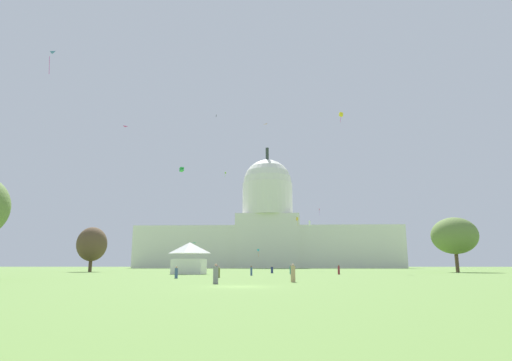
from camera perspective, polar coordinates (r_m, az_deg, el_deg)
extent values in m
plane|color=olive|center=(32.69, -2.32, -14.36)|extent=(800.00, 800.00, 0.00)
cube|color=silver|center=(231.87, -7.34, -9.11)|extent=(71.35, 21.76, 22.32)
cube|color=silver|center=(230.45, 10.64, -8.99)|extent=(71.35, 21.76, 22.32)
cube|color=silver|center=(228.54, 1.62, -8.39)|extent=(33.79, 23.93, 28.46)
cylinder|color=silver|center=(230.99, 1.58, -2.63)|extent=(27.77, 27.77, 17.98)
sphere|color=silver|center=(232.56, 1.57, -0.44)|extent=(27.09, 27.09, 27.09)
cylinder|color=#2D3833|center=(236.47, 1.55, 3.65)|extent=(1.80, 1.80, 7.29)
cube|color=white|center=(77.36, -9.19, -11.60)|extent=(5.78, 5.02, 2.70)
pyramid|color=white|center=(77.42, -9.11, -9.13)|extent=(6.06, 5.27, 1.99)
cylinder|color=brown|center=(110.65, -21.81, -10.49)|extent=(0.83, 0.83, 4.20)
ellipsoid|color=brown|center=(110.77, -21.63, -8.13)|extent=(9.68, 9.72, 8.31)
cylinder|color=brown|center=(106.77, 25.87, -9.74)|extent=(0.80, 0.80, 5.77)
ellipsoid|color=olive|center=(106.97, 25.62, -6.85)|extent=(12.13, 11.50, 8.41)
cylinder|color=#3D5684|center=(53.27, -10.91, -12.42)|extent=(0.54, 0.54, 1.24)
sphere|color=tan|center=(53.27, -10.88, -11.63)|extent=(0.33, 0.33, 0.23)
cylinder|color=#1E757A|center=(77.03, 4.79, -12.20)|extent=(0.50, 0.50, 1.38)
sphere|color=brown|center=(77.02, 4.78, -11.61)|extent=(0.28, 0.28, 0.20)
cylinder|color=#3D5684|center=(66.53, -0.64, -12.40)|extent=(0.45, 0.45, 1.26)
sphere|color=brown|center=(66.52, -0.64, -11.75)|extent=(0.36, 0.36, 0.26)
cylinder|color=tan|center=(40.94, 5.11, -12.68)|extent=(0.55, 0.55, 1.54)
sphere|color=beige|center=(40.93, 5.09, -11.45)|extent=(0.27, 0.27, 0.22)
cylinder|color=maroon|center=(75.47, 11.31, -12.02)|extent=(0.49, 0.49, 1.42)
sphere|color=brown|center=(75.46, 11.28, -11.39)|extent=(0.32, 0.32, 0.24)
cylinder|color=olive|center=(55.55, -5.17, -12.53)|extent=(0.48, 0.48, 1.24)
sphere|color=tan|center=(55.54, -5.16, -11.77)|extent=(0.29, 0.29, 0.23)
cylinder|color=navy|center=(85.63, 2.21, -12.21)|extent=(0.61, 0.61, 1.24)
sphere|color=beige|center=(85.63, 2.21, -11.72)|extent=(0.31, 0.31, 0.23)
cylinder|color=gray|center=(37.54, -5.56, -12.81)|extent=(0.65, 0.65, 1.50)
sphere|color=tan|center=(37.53, -5.53, -11.49)|extent=(0.33, 0.33, 0.23)
cylinder|color=#703D93|center=(89.66, -5.36, -12.06)|extent=(0.57, 0.57, 1.49)
sphere|color=#A37556|center=(89.66, -5.35, -11.52)|extent=(0.27, 0.27, 0.21)
pyramid|color=teal|center=(197.25, -8.40, -8.64)|extent=(1.94, 1.46, 0.35)
cylinder|color=teal|center=(196.87, -8.54, -9.33)|extent=(0.18, 0.13, 3.22)
cube|color=pink|center=(207.56, 8.69, -3.94)|extent=(0.62, 0.74, 1.19)
cylinder|color=purple|center=(207.33, 8.73, -4.46)|extent=(0.22, 0.39, 2.62)
cube|color=gold|center=(119.49, 5.67, -5.27)|extent=(0.55, 0.51, 0.96)
cylinder|color=gold|center=(119.37, 5.75, -5.84)|extent=(0.24, 0.08, 1.46)
cube|color=#8CD133|center=(165.68, -4.22, 1.06)|extent=(0.59, 0.90, 0.87)
cylinder|color=#8CD133|center=(165.48, -4.28, 0.71)|extent=(0.27, 0.15, 1.36)
pyramid|color=red|center=(197.91, -7.36, -9.48)|extent=(1.54, 1.27, 0.14)
cube|color=yellow|center=(107.32, 11.62, 8.77)|extent=(1.01, 0.94, 0.63)
cube|color=yellow|center=(107.48, 11.61, 9.00)|extent=(1.01, 0.94, 0.63)
cylinder|color=#D1339E|center=(106.97, 11.56, 8.28)|extent=(0.27, 0.15, 1.58)
pyramid|color=orange|center=(139.49, 1.49, 7.66)|extent=(1.59, 1.36, 0.23)
pyramid|color=#D1339E|center=(122.75, -17.62, 6.85)|extent=(1.29, 1.24, 0.26)
cube|color=black|center=(157.64, -5.49, 8.85)|extent=(0.08, 0.71, 0.94)
pyramid|color=blue|center=(89.36, -26.54, 15.40)|extent=(1.43, 1.39, 0.18)
cylinder|color=#D1339E|center=(88.59, -26.54, 13.99)|extent=(0.19, 0.34, 3.44)
cube|color=#33BCDB|center=(186.47, 0.30, -9.61)|extent=(1.00, 0.97, 0.49)
cube|color=#33BCDB|center=(186.48, 0.30, -9.47)|extent=(1.00, 0.97, 0.49)
cylinder|color=orange|center=(186.42, 0.31, -10.06)|extent=(0.12, 0.14, 2.55)
cube|color=white|center=(121.62, 7.37, -5.82)|extent=(0.59, 0.51, 1.45)
cylinder|color=white|center=(121.43, 7.31, -6.76)|extent=(0.20, 0.36, 2.54)
cube|color=green|center=(125.72, -10.19, 1.38)|extent=(1.51, 1.51, 0.73)
cube|color=green|center=(125.86, -10.18, 1.65)|extent=(1.51, 1.51, 0.73)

